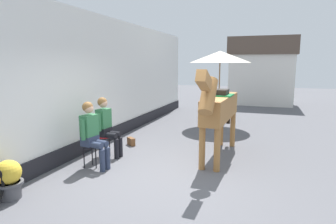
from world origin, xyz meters
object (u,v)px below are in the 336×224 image
at_px(seated_visitor_near, 92,132).
at_px(saddled_horse_center, 219,108).
at_px(satchel_bag, 131,141).
at_px(cafe_parasol, 220,57).
at_px(seated_visitor_far, 106,124).
at_px(flower_planter_near, 9,179).

xyz_separation_m(seated_visitor_near, saddled_horse_center, (2.36, 1.49, 0.38)).
bearing_deg(satchel_bag, cafe_parasol, 101.99).
distance_m(seated_visitor_far, saddled_horse_center, 2.62).
xyz_separation_m(seated_visitor_near, cafe_parasol, (1.78, 5.11, 1.59)).
xyz_separation_m(seated_visitor_far, satchel_bag, (0.13, 1.01, -0.68)).
xyz_separation_m(flower_planter_near, cafe_parasol, (2.26, 6.75, 2.03)).
bearing_deg(cafe_parasol, satchel_bag, -118.17).
xyz_separation_m(saddled_horse_center, flower_planter_near, (-2.84, -3.13, -0.82)).
xyz_separation_m(seated_visitor_near, satchel_bag, (-0.00, 1.78, -0.68)).
bearing_deg(flower_planter_near, saddled_horse_center, 47.76).
xyz_separation_m(saddled_horse_center, satchel_bag, (-2.36, 0.30, -1.06)).
bearing_deg(flower_planter_near, seated_visitor_near, 73.61).
bearing_deg(seated_visitor_far, satchel_bag, 82.64).
relative_size(saddled_horse_center, cafe_parasol, 1.16).
relative_size(seated_visitor_near, seated_visitor_far, 1.00).
height_order(seated_visitor_far, satchel_bag, seated_visitor_far).
relative_size(saddled_horse_center, flower_planter_near, 4.69).
relative_size(seated_visitor_near, saddled_horse_center, 0.46).
xyz_separation_m(flower_planter_near, satchel_bag, (0.48, 3.42, -0.23)).
bearing_deg(satchel_bag, saddled_horse_center, 33.03).
xyz_separation_m(seated_visitor_far, saddled_horse_center, (2.49, 0.71, 0.38)).
height_order(seated_visitor_near, satchel_bag, seated_visitor_near).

